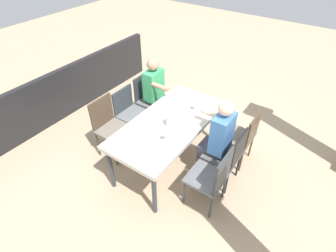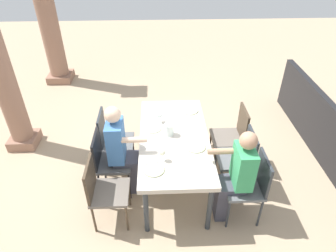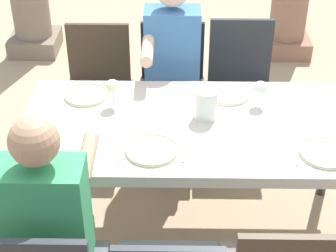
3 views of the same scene
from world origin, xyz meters
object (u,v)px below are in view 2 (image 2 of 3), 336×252
object	(u,v)px
stone_column_far	(47,14)
plate_0	(154,170)
chair_west_north	(103,189)
diner_man_white	(122,149)
chair_east_north	(111,138)
diner_woman_green	(236,175)
wine_glass_0	(162,152)
chair_west_south	(251,183)
dining_table	(174,141)
chair_east_south	(233,134)
plate_1	(195,147)
plate_3	(190,110)
chair_mid_south	(240,156)
wine_glass_2	(159,116)
chair_mid_north	(108,159)
plate_2	(152,128)
water_pitcher	(169,130)

from	to	relation	value
stone_column_far	plate_0	xyz separation A→B (m)	(-3.87, -2.13, -0.68)
chair_west_north	plate_0	bearing A→B (deg)	-87.90
diner_man_white	chair_east_north	bearing A→B (deg)	23.82
chair_east_north	diner_man_white	distance (m)	0.53
diner_woman_green	wine_glass_0	xyz separation A→B (m)	(0.18, 0.83, 0.21)
chair_west_south	plate_0	distance (m)	1.15
dining_table	diner_woman_green	bearing A→B (deg)	-133.06
chair_east_south	plate_1	world-z (taller)	chair_east_south
chair_east_north	plate_1	xyz separation A→B (m)	(-0.54, -1.11, 0.25)
plate_0	plate_3	xyz separation A→B (m)	(1.21, -0.52, -0.00)
stone_column_far	plate_3	bearing A→B (deg)	-135.04
chair_mid_south	diner_woman_green	world-z (taller)	diner_woman_green
chair_west_south	wine_glass_0	bearing A→B (deg)	79.79
diner_man_white	wine_glass_2	bearing A→B (deg)	-45.46
chair_east_south	plate_3	bearing A→B (deg)	64.86
plate_3	plate_0	bearing A→B (deg)	156.66
chair_mid_north	chair_east_north	size ratio (longest dim) A/B	0.97
chair_east_north	plate_2	xyz separation A→B (m)	(-0.14, -0.58, 0.25)
chair_east_south	plate_3	distance (m)	0.71
chair_east_north	chair_east_south	bearing A→B (deg)	-90.00
dining_table	wine_glass_0	bearing A→B (deg)	159.76
plate_2	wine_glass_0	bearing A→B (deg)	-169.42
plate_0	wine_glass_2	xyz separation A→B (m)	(0.95, -0.08, 0.10)
chair_mid_south	chair_mid_north	bearing A→B (deg)	90.00
dining_table	plate_1	xyz separation A→B (m)	(-0.22, -0.25, 0.08)
stone_column_far	dining_table	bearing A→B (deg)	-143.71
dining_table	plate_1	world-z (taller)	plate_1
wine_glass_2	plate_3	size ratio (longest dim) A/B	0.59
wine_glass_0	chair_east_south	bearing A→B (deg)	-53.37
plate_0	chair_east_north	bearing A→B (deg)	32.99
chair_east_south	stone_column_far	size ratio (longest dim) A/B	0.32
chair_west_south	chair_mid_south	world-z (taller)	chair_west_south
chair_west_south	dining_table	bearing A→B (deg)	53.86
chair_east_north	stone_column_far	distance (m)	3.45
chair_west_north	water_pitcher	size ratio (longest dim) A/B	5.56
plate_0	chair_west_north	bearing A→B (deg)	92.10
plate_0	plate_2	size ratio (longest dim) A/B	1.05
plate_3	chair_mid_north	bearing A→B (deg)	123.40
chair_west_north	diner_woman_green	distance (m)	1.54
stone_column_far	plate_1	size ratio (longest dim) A/B	11.69
plate_1	wine_glass_2	xyz separation A→B (m)	(0.56, 0.43, 0.10)
chair_east_north	diner_woman_green	world-z (taller)	diner_woman_green
wine_glass_2	water_pitcher	distance (m)	0.32
plate_0	water_pitcher	xyz separation A→B (m)	(0.65, -0.20, 0.06)
diner_woman_green	plate_1	distance (m)	0.59
chair_mid_north	chair_east_south	distance (m)	1.78
wine_glass_0	dining_table	bearing A→B (deg)	-20.24
chair_east_north	plate_2	bearing A→B (deg)	-103.22
chair_mid_north	chair_mid_south	size ratio (longest dim) A/B	1.02
diner_man_white	chair_mid_south	bearing A→B (deg)	-89.89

